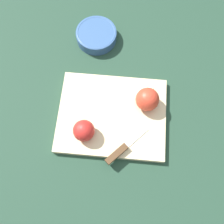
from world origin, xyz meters
The scene contains 7 objects.
ground_plane centered at (0.00, 0.00, 0.00)m, with size 4.00×4.00×0.00m, color #1E3828.
cutting_board centered at (0.00, 0.00, 0.01)m, with size 0.35×0.29×0.02m.
apple_half_left centered at (-0.08, -0.07, 0.06)m, with size 0.07×0.07×0.07m.
apple_half_right centered at (0.11, 0.04, 0.06)m, with size 0.07×0.07×0.07m.
knife centered at (0.03, -0.12, 0.03)m, with size 0.13×0.13×0.02m.
apple_slice centered at (0.10, 0.08, 0.03)m, with size 0.06×0.06×0.01m.
bowl centered at (-0.07, 0.30, 0.02)m, with size 0.14×0.14×0.04m.
Camera 1 is at (0.01, -0.28, 0.80)m, focal length 42.00 mm.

